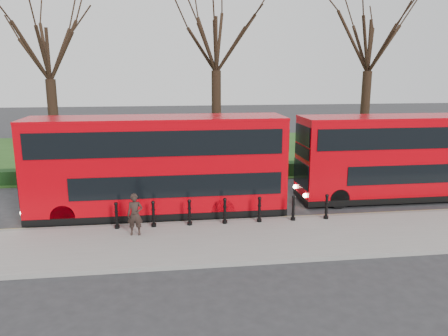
{
  "coord_description": "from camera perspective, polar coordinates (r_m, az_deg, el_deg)",
  "views": [
    {
      "loc": [
        -1.26,
        -17.75,
        6.15
      ],
      "look_at": [
        1.21,
        0.5,
        2.0
      ],
      "focal_mm": 35.0,
      "sensor_mm": 36.0,
      "label": 1
    }
  ],
  "objects": [
    {
      "name": "tree_right",
      "position": [
        30.82,
        18.51,
        15.58
      ],
      "size": [
        7.08,
        7.08,
        11.06
      ],
      "color": "black",
      "rests_on": "ground"
    },
    {
      "name": "grass_verge",
      "position": [
        33.34,
        -5.41,
        2.06
      ],
      "size": [
        60.0,
        18.0,
        0.06
      ],
      "primitive_type": "cube",
      "color": "#224517",
      "rests_on": "ground"
    },
    {
      "name": "yellow_line_outer",
      "position": [
        18.17,
        -3.3,
        -7.09
      ],
      "size": [
        60.0,
        0.1,
        0.01
      ],
      "primitive_type": "cube",
      "color": "yellow",
      "rests_on": "ground"
    },
    {
      "name": "ground",
      "position": [
        18.83,
        -3.47,
        -6.39
      ],
      "size": [
        120.0,
        120.0,
        0.0
      ],
      "primitive_type": "plane",
      "color": "#28282B",
      "rests_on": "ground"
    },
    {
      "name": "pedestrian",
      "position": [
        16.51,
        -11.54,
        -5.97
      ],
      "size": [
        0.59,
        0.4,
        1.58
      ],
      "primitive_type": "imported",
      "rotation": [
        0.0,
        0.0,
        -0.05
      ],
      "color": "black",
      "rests_on": "pavement"
    },
    {
      "name": "kerb",
      "position": [
        17.86,
        -3.23,
        -7.2
      ],
      "size": [
        60.0,
        0.25,
        0.16
      ],
      "primitive_type": "cube",
      "color": "slate",
      "rests_on": "ground"
    },
    {
      "name": "hedge",
      "position": [
        25.25,
        -4.64,
        -0.51
      ],
      "size": [
        60.0,
        0.9,
        0.8
      ],
      "primitive_type": "cube",
      "color": "black",
      "rests_on": "ground"
    },
    {
      "name": "bollard_row",
      "position": [
        17.45,
        0.11,
        -5.68
      ],
      "size": [
        8.59,
        0.15,
        1.0
      ],
      "color": "black",
      "rests_on": "pavement"
    },
    {
      "name": "yellow_line_inner",
      "position": [
        18.36,
        -3.35,
        -6.88
      ],
      "size": [
        60.0,
        0.1,
        0.01
      ],
      "primitive_type": "cube",
      "color": "yellow",
      "rests_on": "ground"
    },
    {
      "name": "bus_lead",
      "position": [
        18.62,
        -8.6,
        0.12
      ],
      "size": [
        10.68,
        2.45,
        4.25
      ],
      "color": "#B8000A",
      "rests_on": "ground"
    },
    {
      "name": "bus_rear",
      "position": [
        22.55,
        22.48,
        1.21
      ],
      "size": [
        10.17,
        2.34,
        4.04
      ],
      "color": "#B8000A",
      "rests_on": "ground"
    },
    {
      "name": "tree_left",
      "position": [
        28.59,
        -22.05,
        14.33
      ],
      "size": [
        6.53,
        6.53,
        10.2
      ],
      "color": "black",
      "rests_on": "ground"
    },
    {
      "name": "pavement",
      "position": [
        16.0,
        -2.65,
        -9.62
      ],
      "size": [
        60.0,
        4.0,
        0.15
      ],
      "primitive_type": "cube",
      "color": "gray",
      "rests_on": "ground"
    },
    {
      "name": "tree_mid",
      "position": [
        28.01,
        -1.04,
        16.64
      ],
      "size": [
        7.11,
        7.11,
        11.12
      ],
      "color": "black",
      "rests_on": "ground"
    }
  ]
}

